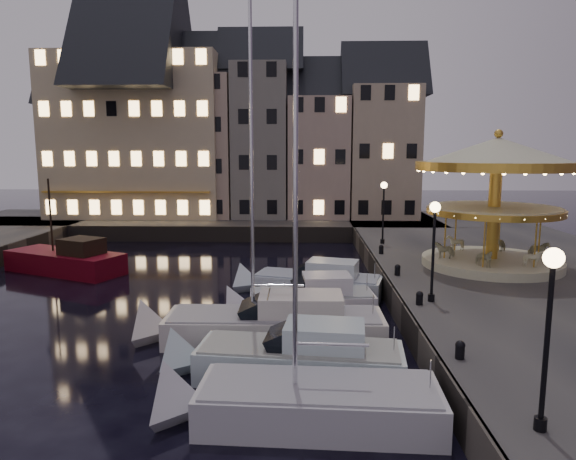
{
  "coord_description": "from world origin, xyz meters",
  "views": [
    {
      "loc": [
        1.88,
        -19.87,
        7.5
      ],
      "look_at": [
        1.0,
        8.0,
        3.2
      ],
      "focal_mm": 32.0,
      "sensor_mm": 36.0,
      "label": 1
    }
  ],
  "objects_px": {
    "motorboat_b": "(288,360)",
    "motorboat_c": "(265,325)",
    "motorboat_d": "(303,303)",
    "red_fishing_boat": "(67,262)",
    "streetlamp_c": "(384,204)",
    "streetlamp_a": "(549,314)",
    "carousel": "(496,177)",
    "streetlamp_b": "(434,237)",
    "bollard_a": "(460,349)",
    "bollard_b": "(420,297)",
    "motorboat_a": "(298,405)",
    "bollard_d": "(381,249)",
    "bollard_c": "(397,269)",
    "motorboat_e": "(310,284)"
  },
  "relations": [
    {
      "from": "motorboat_b",
      "to": "motorboat_c",
      "type": "xyz_separation_m",
      "value": [
        -1.0,
        3.3,
        0.04
      ]
    },
    {
      "from": "motorboat_d",
      "to": "red_fishing_boat",
      "type": "height_order",
      "value": "red_fishing_boat"
    },
    {
      "from": "streetlamp_c",
      "to": "red_fishing_boat",
      "type": "bearing_deg",
      "value": -169.67
    },
    {
      "from": "streetlamp_a",
      "to": "carousel",
      "type": "relative_size",
      "value": 0.5
    },
    {
      "from": "streetlamp_b",
      "to": "carousel",
      "type": "relative_size",
      "value": 0.5
    },
    {
      "from": "motorboat_d",
      "to": "motorboat_b",
      "type": "bearing_deg",
      "value": -94.27
    },
    {
      "from": "bollard_a",
      "to": "bollard_b",
      "type": "bearing_deg",
      "value": 90.0
    },
    {
      "from": "streetlamp_c",
      "to": "bollard_a",
      "type": "height_order",
      "value": "streetlamp_c"
    },
    {
      "from": "streetlamp_b",
      "to": "streetlamp_a",
      "type": "bearing_deg",
      "value": -90.0
    },
    {
      "from": "motorboat_c",
      "to": "motorboat_d",
      "type": "height_order",
      "value": "motorboat_c"
    },
    {
      "from": "streetlamp_a",
      "to": "bollard_b",
      "type": "xyz_separation_m",
      "value": [
        -0.6,
        9.5,
        -2.41
      ]
    },
    {
      "from": "bollard_a",
      "to": "motorboat_a",
      "type": "bearing_deg",
      "value": -162.39
    },
    {
      "from": "streetlamp_a",
      "to": "bollard_d",
      "type": "xyz_separation_m",
      "value": [
        -0.6,
        20.0,
        -2.41
      ]
    },
    {
      "from": "bollard_c",
      "to": "motorboat_b",
      "type": "relative_size",
      "value": 0.07
    },
    {
      "from": "motorboat_c",
      "to": "motorboat_d",
      "type": "relative_size",
      "value": 1.9
    },
    {
      "from": "streetlamp_a",
      "to": "bollard_a",
      "type": "relative_size",
      "value": 7.32
    },
    {
      "from": "streetlamp_a",
      "to": "carousel",
      "type": "height_order",
      "value": "carousel"
    },
    {
      "from": "motorboat_d",
      "to": "carousel",
      "type": "distance_m",
      "value": 12.62
    },
    {
      "from": "streetlamp_a",
      "to": "bollard_c",
      "type": "distance_m",
      "value": 14.71
    },
    {
      "from": "streetlamp_c",
      "to": "motorboat_c",
      "type": "distance_m",
      "value": 16.74
    },
    {
      "from": "motorboat_e",
      "to": "motorboat_c",
      "type": "bearing_deg",
      "value": -105.73
    },
    {
      "from": "streetlamp_b",
      "to": "bollard_b",
      "type": "xyz_separation_m",
      "value": [
        -0.6,
        -0.5,
        -2.41
      ]
    },
    {
      "from": "bollard_d",
      "to": "red_fishing_boat",
      "type": "bearing_deg",
      "value": -179.56
    },
    {
      "from": "bollard_a",
      "to": "bollard_d",
      "type": "xyz_separation_m",
      "value": [
        0.0,
        16.0,
        0.0
      ]
    },
    {
      "from": "red_fishing_boat",
      "to": "streetlamp_c",
      "type": "bearing_deg",
      "value": 10.33
    },
    {
      "from": "bollard_a",
      "to": "motorboat_a",
      "type": "distance_m",
      "value": 5.21
    },
    {
      "from": "streetlamp_c",
      "to": "motorboat_b",
      "type": "relative_size",
      "value": 0.53
    },
    {
      "from": "streetlamp_a",
      "to": "streetlamp_c",
      "type": "distance_m",
      "value": 23.5
    },
    {
      "from": "streetlamp_c",
      "to": "bollard_a",
      "type": "distance_m",
      "value": 19.66
    },
    {
      "from": "motorboat_a",
      "to": "motorboat_b",
      "type": "distance_m",
      "value": 2.87
    },
    {
      "from": "streetlamp_c",
      "to": "motorboat_b",
      "type": "height_order",
      "value": "streetlamp_c"
    },
    {
      "from": "motorboat_d",
      "to": "bollard_c",
      "type": "bearing_deg",
      "value": 29.89
    },
    {
      "from": "streetlamp_c",
      "to": "bollard_d",
      "type": "distance_m",
      "value": 4.29
    },
    {
      "from": "bollard_d",
      "to": "motorboat_e",
      "type": "bearing_deg",
      "value": -132.26
    },
    {
      "from": "bollard_b",
      "to": "motorboat_b",
      "type": "relative_size",
      "value": 0.07
    },
    {
      "from": "motorboat_b",
      "to": "streetlamp_a",
      "type": "bearing_deg",
      "value": -42.18
    },
    {
      "from": "bollard_b",
      "to": "bollard_c",
      "type": "xyz_separation_m",
      "value": [
        0.0,
        5.0,
        0.0
      ]
    },
    {
      "from": "motorboat_c",
      "to": "bollard_b",
      "type": "bearing_deg",
      "value": 8.19
    },
    {
      "from": "motorboat_a",
      "to": "carousel",
      "type": "distance_m",
      "value": 18.48
    },
    {
      "from": "streetlamp_a",
      "to": "bollard_d",
      "type": "relative_size",
      "value": 7.32
    },
    {
      "from": "streetlamp_c",
      "to": "motorboat_c",
      "type": "relative_size",
      "value": 0.32
    },
    {
      "from": "motorboat_b",
      "to": "carousel",
      "type": "distance_m",
      "value": 16.6
    },
    {
      "from": "bollard_a",
      "to": "motorboat_b",
      "type": "height_order",
      "value": "motorboat_b"
    },
    {
      "from": "streetlamp_b",
      "to": "motorboat_d",
      "type": "relative_size",
      "value": 0.62
    },
    {
      "from": "motorboat_b",
      "to": "motorboat_d",
      "type": "distance_m",
      "value": 6.48
    },
    {
      "from": "bollard_a",
      "to": "red_fishing_boat",
      "type": "height_order",
      "value": "red_fishing_boat"
    },
    {
      "from": "streetlamp_c",
      "to": "red_fishing_boat",
      "type": "height_order",
      "value": "red_fishing_boat"
    },
    {
      "from": "motorboat_b",
      "to": "carousel",
      "type": "height_order",
      "value": "carousel"
    },
    {
      "from": "streetlamp_b",
      "to": "bollard_d",
      "type": "distance_m",
      "value": 10.3
    },
    {
      "from": "motorboat_d",
      "to": "red_fishing_boat",
      "type": "relative_size",
      "value": 0.83
    }
  ]
}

